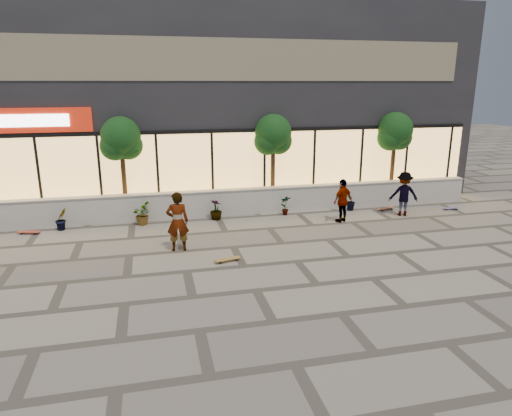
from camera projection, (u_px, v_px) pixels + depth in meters
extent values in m
plane|color=gray|center=(256.00, 291.00, 11.67)|extent=(80.00, 80.00, 0.00)
cube|color=silver|center=(216.00, 203.00, 18.11)|extent=(22.00, 0.35, 1.00)
cube|color=#B2AFA8|center=(216.00, 191.00, 17.97)|extent=(22.00, 0.42, 0.04)
cube|color=#242429|center=(198.00, 101.00, 22.27)|extent=(24.00, 9.00, 8.50)
cube|color=#EFB75F|center=(212.00, 169.00, 18.71)|extent=(23.04, 0.05, 3.00)
cube|color=black|center=(211.00, 131.00, 18.27)|extent=(23.04, 0.08, 0.15)
cube|color=#A61D0B|center=(20.00, 121.00, 16.58)|extent=(5.00, 0.10, 0.90)
cube|color=white|center=(19.00, 121.00, 16.51)|extent=(3.40, 0.06, 0.45)
cube|color=brown|center=(209.00, 59.00, 17.56)|extent=(21.60, 0.05, 1.60)
imported|color=#103513|center=(61.00, 219.00, 16.37)|extent=(0.57, 0.57, 0.81)
imported|color=#103513|center=(141.00, 214.00, 16.98)|extent=(0.68, 0.77, 0.81)
imported|color=#103513|center=(216.00, 209.00, 17.60)|extent=(0.64, 0.64, 0.81)
imported|color=#103513|center=(286.00, 205.00, 18.21)|extent=(0.46, 0.35, 0.81)
imported|color=#103513|center=(351.00, 201.00, 18.82)|extent=(0.55, 0.57, 0.81)
cylinder|color=#472B19|center=(124.00, 176.00, 17.70)|extent=(0.18, 0.18, 3.24)
sphere|color=#103513|center=(121.00, 136.00, 17.29)|extent=(1.50, 1.50, 1.50)
sphere|color=#103513|center=(115.00, 146.00, 17.29)|extent=(1.10, 1.10, 1.10)
sphere|color=#103513|center=(128.00, 145.00, 17.49)|extent=(1.10, 1.10, 1.10)
cylinder|color=#472B19|center=(273.00, 170.00, 19.01)|extent=(0.18, 0.18, 3.24)
sphere|color=#103513|center=(273.00, 132.00, 18.60)|extent=(1.50, 1.50, 1.50)
sphere|color=#103513|center=(268.00, 142.00, 18.59)|extent=(1.10, 1.10, 1.10)
sphere|color=#103513|center=(279.00, 141.00, 18.80)|extent=(1.10, 1.10, 1.10)
cylinder|color=#472B19|center=(392.00, 165.00, 20.21)|extent=(0.18, 0.18, 3.24)
sphere|color=#103513|center=(395.00, 129.00, 19.80)|extent=(1.50, 1.50, 1.50)
sphere|color=#103513|center=(390.00, 138.00, 19.79)|extent=(1.10, 1.10, 1.10)
sphere|color=#103513|center=(399.00, 137.00, 20.00)|extent=(1.10, 1.10, 1.10)
imported|color=silver|center=(178.00, 222.00, 14.22)|extent=(0.72, 0.49, 1.90)
imported|color=white|center=(343.00, 201.00, 17.21)|extent=(1.05, 0.81, 1.67)
imported|color=maroon|center=(404.00, 194.00, 18.04)|extent=(1.28, 0.96, 1.76)
cube|color=olive|center=(228.00, 259.00, 13.52)|extent=(0.82, 0.37, 0.02)
cylinder|color=black|center=(234.00, 259.00, 13.70)|extent=(0.06, 0.04, 0.06)
cylinder|color=black|center=(236.00, 260.00, 13.58)|extent=(0.06, 0.04, 0.06)
cylinder|color=black|center=(219.00, 261.00, 13.49)|extent=(0.06, 0.04, 0.06)
cylinder|color=black|center=(221.00, 263.00, 13.37)|extent=(0.06, 0.04, 0.06)
cube|color=red|center=(29.00, 232.00, 15.99)|extent=(0.79, 0.38, 0.02)
cylinder|color=black|center=(36.00, 233.00, 16.07)|extent=(0.06, 0.04, 0.05)
cylinder|color=black|center=(35.00, 234.00, 15.94)|extent=(0.06, 0.04, 0.05)
cylinder|color=black|center=(23.00, 233.00, 16.08)|extent=(0.06, 0.04, 0.05)
cylinder|color=black|center=(21.00, 234.00, 15.95)|extent=(0.06, 0.04, 0.05)
cube|color=#9E5233|center=(386.00, 208.00, 18.99)|extent=(0.84, 0.38, 0.02)
cylinder|color=black|center=(389.00, 208.00, 19.18)|extent=(0.06, 0.04, 0.06)
cylinder|color=black|center=(392.00, 209.00, 19.05)|extent=(0.06, 0.04, 0.06)
cylinder|color=black|center=(380.00, 210.00, 18.97)|extent=(0.06, 0.04, 0.06)
cylinder|color=black|center=(382.00, 210.00, 18.84)|extent=(0.06, 0.04, 0.06)
cube|color=#56569D|center=(451.00, 208.00, 19.03)|extent=(0.72, 0.24, 0.02)
cylinder|color=black|center=(455.00, 209.00, 19.14)|extent=(0.05, 0.03, 0.05)
cylinder|color=black|center=(456.00, 209.00, 19.02)|extent=(0.05, 0.03, 0.05)
cylinder|color=black|center=(445.00, 209.00, 19.08)|extent=(0.05, 0.03, 0.05)
cylinder|color=black|center=(447.00, 210.00, 18.96)|extent=(0.05, 0.03, 0.05)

